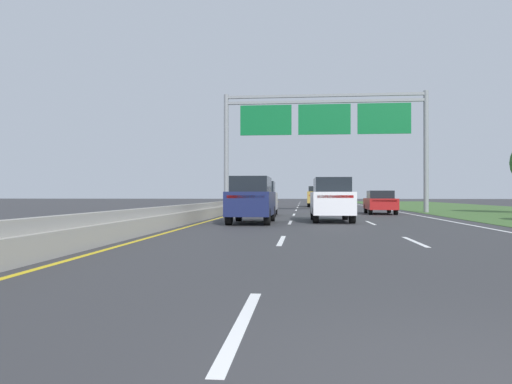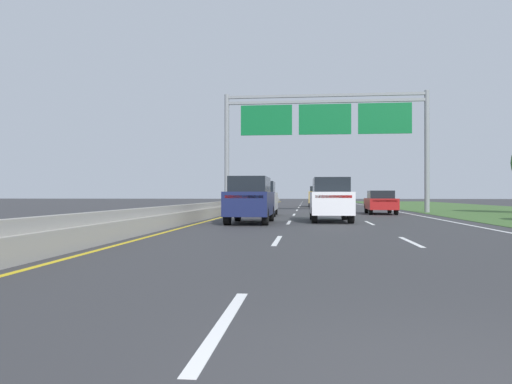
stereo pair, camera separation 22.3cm
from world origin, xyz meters
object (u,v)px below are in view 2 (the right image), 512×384
pickup_truck_gold (318,197)px  car_white_centre_lane_suv (330,199)px  car_red_right_lane_sedan (380,202)px  car_navy_left_lane_suv (250,199)px  overhead_sign_gantry (325,126)px  car_silver_left_lane_suv (261,198)px

pickup_truck_gold → car_white_centre_lane_suv: size_ratio=1.15×
car_red_right_lane_sedan → car_navy_left_lane_suv: size_ratio=0.95×
car_white_centre_lane_suv → car_navy_left_lane_suv: bearing=114.5°
car_white_centre_lane_suv → overhead_sign_gantry: bearing=-1.8°
pickup_truck_gold → car_red_right_lane_sedan: pickup_truck_gold is taller
overhead_sign_gantry → car_white_centre_lane_suv: 13.54m
car_white_centre_lane_suv → car_red_right_lane_sedan: bearing=-22.5°
car_red_right_lane_sedan → car_navy_left_lane_suv: bearing=148.1°
car_red_right_lane_sedan → car_navy_left_lane_suv: car_navy_left_lane_suv is taller
car_red_right_lane_sedan → car_silver_left_lane_suv: size_ratio=0.94×
overhead_sign_gantry → car_red_right_lane_sedan: (3.61, -2.85, -5.55)m
car_navy_left_lane_suv → pickup_truck_gold: bearing=-7.0°
pickup_truck_gold → car_white_centre_lane_suv: bearing=-179.4°
pickup_truck_gold → car_silver_left_lane_suv: pickup_truck_gold is taller
pickup_truck_gold → car_navy_left_lane_suv: size_ratio=1.15×
car_red_right_lane_sedan → overhead_sign_gantry: bearing=53.2°
overhead_sign_gantry → car_white_centre_lane_suv: size_ratio=3.18×
pickup_truck_gold → car_red_right_lane_sedan: (3.75, -19.11, -0.26)m
overhead_sign_gantry → car_red_right_lane_sedan: overhead_sign_gantry is taller
overhead_sign_gantry → car_red_right_lane_sedan: bearing=-38.3°
car_red_right_lane_sedan → car_white_centre_lane_suv: size_ratio=0.94×
car_navy_left_lane_suv → overhead_sign_gantry: bearing=-15.3°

